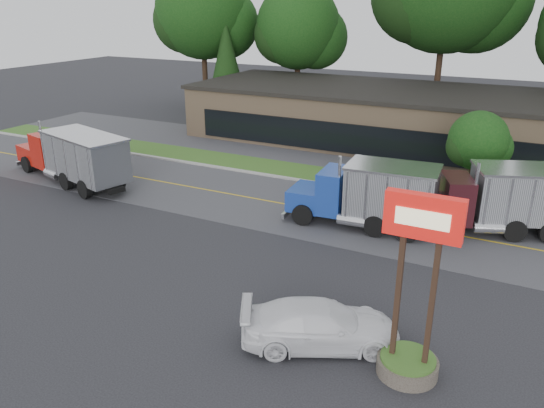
{
  "coord_description": "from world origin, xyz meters",
  "views": [
    {
      "loc": [
        12.94,
        -16.52,
        10.91
      ],
      "look_at": [
        2.16,
        4.54,
        1.8
      ],
      "focal_mm": 35.0,
      "sensor_mm": 36.0,
      "label": 1
    }
  ],
  "objects": [
    {
      "name": "evergreen_left",
      "position": [
        -16.0,
        30.0,
        5.18
      ],
      "size": [
        4.15,
        4.15,
        9.43
      ],
      "color": "#382619",
      "rests_on": "ground"
    },
    {
      "name": "bilo_sign",
      "position": [
        10.5,
        -2.5,
        2.02
      ],
      "size": [
        2.2,
        1.9,
        5.95
      ],
      "color": "#6B6054",
      "rests_on": "ground"
    },
    {
      "name": "dump_truck_maroon",
      "position": [
        11.74,
        10.37,
        1.8
      ],
      "size": [
        8.25,
        5.18,
        3.36
      ],
      "rotation": [
        0.0,
        0.0,
        3.51
      ],
      "color": "black",
      "rests_on": "ground"
    },
    {
      "name": "rally_car",
      "position": [
        7.5,
        -2.35,
        0.77
      ],
      "size": [
        5.69,
        4.33,
        1.54
      ],
      "primitive_type": "imported",
      "rotation": [
        0.0,
        0.0,
        2.05
      ],
      "color": "white",
      "rests_on": "ground"
    },
    {
      "name": "tree_far_a",
      "position": [
        -19.84,
        32.12,
        9.4
      ],
      "size": [
        10.33,
        9.72,
        14.73
      ],
      "color": "#382619",
      "rests_on": "ground"
    },
    {
      "name": "grass_verge",
      "position": [
        0.0,
        15.0,
        0.0
      ],
      "size": [
        60.0,
        3.4,
        0.03
      ],
      "primitive_type": "cube",
      "color": "#395C1F",
      "rests_on": "ground"
    },
    {
      "name": "road",
      "position": [
        0.0,
        9.0,
        0.0
      ],
      "size": [
        60.0,
        8.0,
        0.02
      ],
      "primitive_type": "cube",
      "color": "#5C5C61",
      "rests_on": "ground"
    },
    {
      "name": "tree_verge",
      "position": [
        10.05,
        15.04,
        3.27
      ],
      "size": [
        3.61,
        3.4,
        5.15
      ],
      "color": "#382619",
      "rests_on": "ground"
    },
    {
      "name": "dump_truck_red",
      "position": [
        -12.79,
        6.42,
        1.81
      ],
      "size": [
        10.71,
        5.1,
        3.36
      ],
      "rotation": [
        0.0,
        0.0,
        2.88
      ],
      "color": "black",
      "rests_on": "ground"
    },
    {
      "name": "dump_truck_blue",
      "position": [
        5.91,
        8.11,
        1.8
      ],
      "size": [
        7.67,
        3.15,
        3.36
      ],
      "rotation": [
        0.0,
        0.0,
        3.21
      ],
      "color": "black",
      "rests_on": "ground"
    },
    {
      "name": "strip_mall",
      "position": [
        2.0,
        26.0,
        2.0
      ],
      "size": [
        32.0,
        12.0,
        4.0
      ],
      "primitive_type": "cube",
      "color": "#A28363",
      "rests_on": "ground"
    },
    {
      "name": "ground",
      "position": [
        0.0,
        0.0,
        0.0
      ],
      "size": [
        140.0,
        140.0,
        0.0
      ],
      "primitive_type": "plane",
      "color": "#35353A",
      "rests_on": "ground"
    },
    {
      "name": "far_parking",
      "position": [
        0.0,
        20.0,
        0.0
      ],
      "size": [
        60.0,
        7.0,
        0.02
      ],
      "primitive_type": "cube",
      "color": "#5C5C61",
      "rests_on": "ground"
    },
    {
      "name": "center_line",
      "position": [
        0.0,
        9.0,
        0.0
      ],
      "size": [
        60.0,
        0.12,
        0.01
      ],
      "primitive_type": "cube",
      "color": "gold",
      "rests_on": "ground"
    },
    {
      "name": "curb",
      "position": [
        0.0,
        13.2,
        0.0
      ],
      "size": [
        60.0,
        0.3,
        0.12
      ],
      "primitive_type": "cube",
      "color": "#9E9E99",
      "rests_on": "ground"
    },
    {
      "name": "tree_far_b",
      "position": [
        -9.86,
        34.11,
        8.07
      ],
      "size": [
        8.87,
        8.35,
        12.66
      ],
      "color": "#382619",
      "rests_on": "ground"
    }
  ]
}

